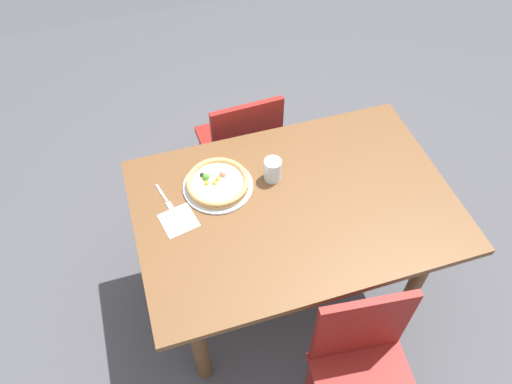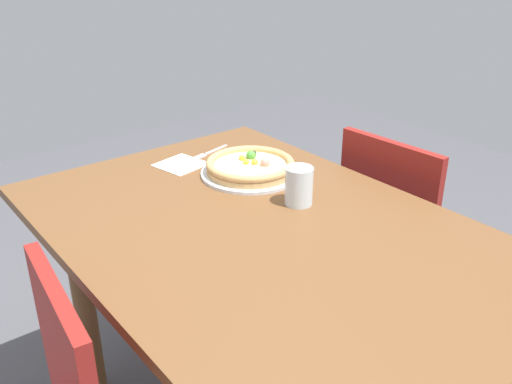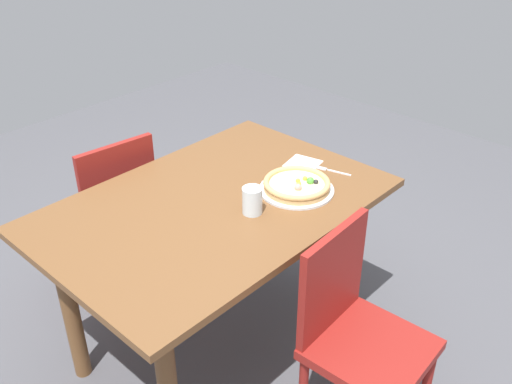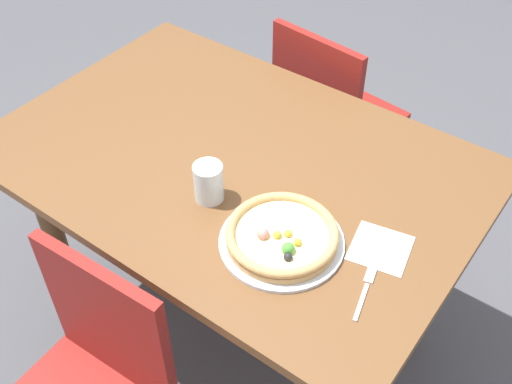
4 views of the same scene
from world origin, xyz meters
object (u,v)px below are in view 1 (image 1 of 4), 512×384
Objects in this scene: drinking_glass at (273,170)px; napkin at (179,221)px; plate at (218,186)px; pizza at (218,182)px; fork at (166,199)px; chair_near at (241,146)px; chair_far at (364,373)px; dining_table at (293,219)px.

drinking_glass is 0.47m from napkin.
pizza is at bearing -63.04° from plate.
drinking_glass is (-0.48, 0.02, 0.05)m from fork.
drinking_glass is at bearing -92.20° from chair_near.
chair_far is 0.99m from plate.
dining_table is 0.71m from chair_far.
drinking_glass reaches higher than dining_table.
dining_table is 8.44× the size of fork.
plate is 0.24m from napkin.
napkin is at bearing -46.45° from chair_far.
dining_table is at bearing -88.34° from chair_near.
plate is 1.12× the size of pizza.
fork is at bearing -76.40° from napkin.
chair_near is at bearing -89.35° from drinking_glass.
fork is 0.13m from napkin.
dining_table is 4.43× the size of plate.
plate reaches higher than fork.
chair_near reaches higher than pizza.
plate reaches higher than napkin.
drinking_glass is at bearing -166.36° from napkin.
napkin is (0.45, 0.62, 0.30)m from chair_near.
chair_near is 0.63m from plate.
drinking_glass is (0.11, -0.85, 0.35)m from chair_far.
fork is at bearing -19.18° from dining_table.
pizza is at bearing -61.38° from chair_far.
drinking_glass reaches higher than fork.
dining_table is 1.58× the size of chair_far.
fork reaches higher than napkin.
chair_far is 3.12× the size of pizza.
pizza is 1.99× the size of napkin.
drinking_glass reaches higher than napkin.
plate is at bearing -147.62° from napkin.
plate is at bearing -61.39° from chair_far.
fork is (0.60, -0.87, 0.30)m from chair_far.
pizza is 2.56× the size of drinking_glass.
dining_table is 0.58m from fork.
dining_table is 0.52m from napkin.
dining_table is 9.87× the size of napkin.
chair_near reaches higher than napkin.
chair_near is 0.82m from napkin.
pizza is at bearing -119.01° from chair_near.
plate is 0.03m from pizza.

